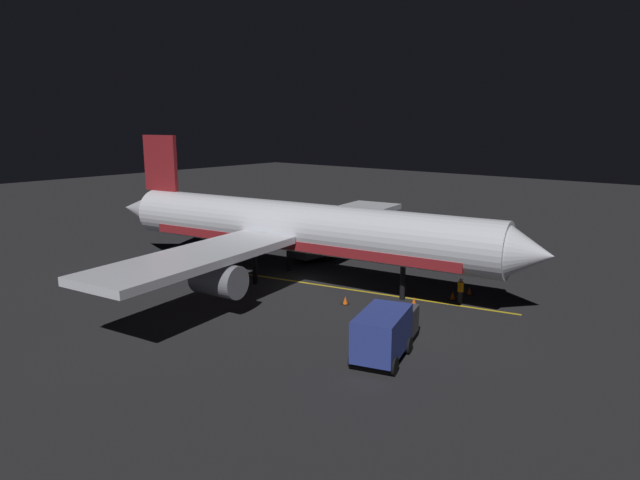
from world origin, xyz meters
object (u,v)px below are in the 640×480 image
at_px(airliner, 293,229).
at_px(traffic_cone_under_wing, 414,302).
at_px(traffic_cone_far, 453,296).
at_px(ground_crew_worker, 460,291).
at_px(traffic_cone_near_right, 345,301).
at_px(catering_truck, 326,244).
at_px(traffic_cone_near_left, 469,291).
at_px(baggage_truck, 385,332).

xyz_separation_m(airliner, traffic_cone_under_wing, (-0.72, 10.13, -3.76)).
bearing_deg(traffic_cone_far, ground_crew_worker, 56.59).
xyz_separation_m(ground_crew_worker, traffic_cone_under_wing, (2.28, -2.18, -0.64)).
bearing_deg(traffic_cone_under_wing, traffic_cone_near_right, -53.41).
height_order(catering_truck, traffic_cone_near_left, catering_truck).
relative_size(traffic_cone_near_right, traffic_cone_under_wing, 1.00).
bearing_deg(catering_truck, baggage_truck, 47.24).
relative_size(traffic_cone_under_wing, traffic_cone_far, 1.00).
relative_size(traffic_cone_near_right, traffic_cone_far, 1.00).
bearing_deg(traffic_cone_under_wing, catering_truck, -117.22).
distance_m(airliner, traffic_cone_near_right, 7.76).
distance_m(airliner, traffic_cone_far, 12.61).
xyz_separation_m(traffic_cone_near_right, traffic_cone_under_wing, (-2.70, 3.64, 0.00)).
xyz_separation_m(catering_truck, traffic_cone_under_wing, (6.63, 12.89, -1.02)).
xyz_separation_m(airliner, baggage_truck, (7.37, 13.16, -2.71)).
xyz_separation_m(catering_truck, ground_crew_worker, (4.35, 15.06, -0.38)).
xyz_separation_m(baggage_truck, traffic_cone_near_right, (-5.39, -6.67, -1.05)).
distance_m(baggage_truck, traffic_cone_under_wing, 8.70).
relative_size(airliner, traffic_cone_under_wing, 67.24).
xyz_separation_m(catering_truck, traffic_cone_far, (3.83, 14.27, -1.02)).
relative_size(traffic_cone_near_left, traffic_cone_near_right, 1.00).
distance_m(traffic_cone_near_left, traffic_cone_near_right, 9.06).
xyz_separation_m(traffic_cone_near_left, traffic_cone_under_wing, (4.58, -1.76, 0.00)).
bearing_deg(ground_crew_worker, traffic_cone_near_right, -49.42).
bearing_deg(airliner, traffic_cone_near_left, 114.04).
bearing_deg(traffic_cone_near_right, airliner, -106.96).
height_order(airliner, traffic_cone_near_left, airliner).
bearing_deg(ground_crew_worker, catering_truck, -106.12).
bearing_deg(catering_truck, traffic_cone_under_wing, 62.78).
distance_m(catering_truck, traffic_cone_far, 14.81).
relative_size(baggage_truck, traffic_cone_far, 11.14).
xyz_separation_m(catering_truck, traffic_cone_near_right, (9.33, 9.25, -1.02)).
bearing_deg(traffic_cone_under_wing, traffic_cone_far, 153.72).
height_order(airliner, traffic_cone_under_wing, airliner).
xyz_separation_m(airliner, traffic_cone_near_right, (1.98, 6.49, -3.76)).
height_order(traffic_cone_near_left, traffic_cone_near_right, same).
distance_m(traffic_cone_near_right, traffic_cone_under_wing, 4.53).
distance_m(traffic_cone_near_left, traffic_cone_under_wing, 4.91).
height_order(ground_crew_worker, traffic_cone_under_wing, ground_crew_worker).
bearing_deg(catering_truck, airliner, 20.58).
distance_m(catering_truck, traffic_cone_near_right, 13.18).
relative_size(catering_truck, ground_crew_worker, 3.68).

